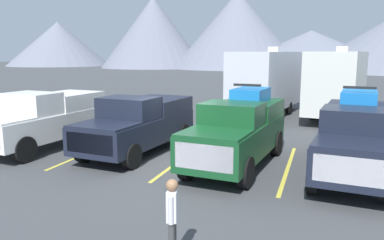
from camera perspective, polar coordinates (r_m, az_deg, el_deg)
The scene contains 13 objects.
ground_plane at distance 12.83m, azimuth -2.78°, elevation -6.68°, with size 240.00×240.00×0.00m, color #3F4244.
pickup_truck_a at distance 16.02m, azimuth -20.63°, elevation 0.27°, with size 2.53×5.43×2.20m.
pickup_truck_b at distance 14.48m, azimuth -7.75°, elevation -0.41°, with size 2.60×5.62×2.11m.
pickup_truck_c at distance 12.76m, azimuth 6.91°, elevation -1.31°, with size 2.48×5.76×2.61m.
pickup_truck_d at distance 12.62m, azimuth 22.86°, elevation -2.10°, with size 2.53×5.97×2.61m.
lot_stripe_a at distance 17.42m, azimuth -24.17°, elevation -3.11°, with size 0.12×5.50×0.01m, color gold.
lot_stripe_b at distance 15.24m, azimuth -14.18°, elevation -4.30°, with size 0.12×5.50×0.01m, color gold.
lot_stripe_c at distance 13.66m, azimuth -1.36°, elevation -5.63°, with size 0.12×5.50×0.01m, color gold.
lot_stripe_d at distance 12.92m, azimuth 13.88°, elevation -6.84°, with size 0.12×5.50×0.01m, color gold.
camper_trailer_a at distance 23.08m, azimuth 11.07°, elevation 5.82°, with size 3.50×8.97×4.00m.
camper_trailer_b at distance 23.06m, azimuth 20.64°, elevation 5.38°, with size 3.58×8.84×4.01m.
person_a at distance 6.91m, azimuth -2.91°, elevation -13.78°, with size 0.22×0.33×1.53m.
mountain_ridge at distance 92.64m, azimuth 23.22°, elevation 11.09°, with size 163.54×51.40×17.63m.
Camera 1 is at (4.54, -11.44, 3.65)m, focal length 36.35 mm.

